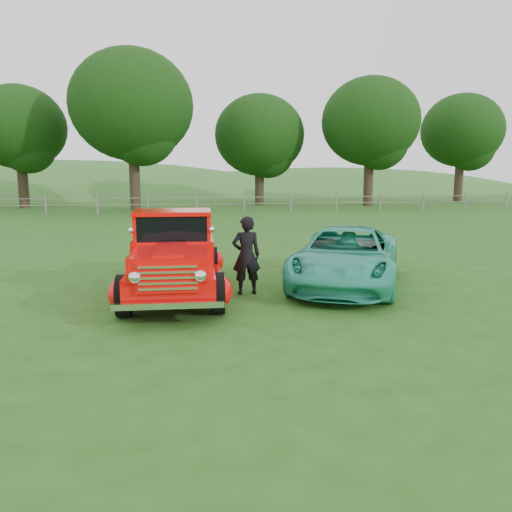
{
  "coord_description": "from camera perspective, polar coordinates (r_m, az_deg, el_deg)",
  "views": [
    {
      "loc": [
        -0.6,
        -9.41,
        2.56
      ],
      "look_at": [
        0.87,
        1.2,
        0.74
      ],
      "focal_mm": 35.0,
      "sensor_mm": 36.0,
      "label": 1
    }
  ],
  "objects": [
    {
      "name": "red_pickup",
      "position": [
        10.49,
        -9.32,
        -0.15
      ],
      "size": [
        2.3,
        5.02,
        1.78
      ],
      "rotation": [
        0.0,
        0.0,
        -0.02
      ],
      "color": "black",
      "rests_on": "ground"
    },
    {
      "name": "teal_sedan",
      "position": [
        11.41,
        10.28,
        -0.08
      ],
      "size": [
        3.91,
        5.22,
        1.32
      ],
      "primitive_type": "imported",
      "rotation": [
        0.0,
        0.0,
        -0.41
      ],
      "color": "teal",
      "rests_on": "ground"
    },
    {
      "name": "tree_near_east",
      "position": [
        38.91,
        0.4,
        13.61
      ],
      "size": [
        6.8,
        6.8,
        8.33
      ],
      "color": "#302318",
      "rests_on": "ground"
    },
    {
      "name": "tree_mid_west",
      "position": [
        39.23,
        -25.48,
        13.11
      ],
      "size": [
        6.4,
        6.4,
        8.46
      ],
      "color": "#302318",
      "rests_on": "ground"
    },
    {
      "name": "tree_mid_east",
      "position": [
        39.04,
        12.96,
        14.73
      ],
      "size": [
        7.2,
        7.2,
        9.44
      ],
      "color": "#302318",
      "rests_on": "ground"
    },
    {
      "name": "tree_far_east",
      "position": [
        45.56,
        22.48,
        13.09
      ],
      "size": [
        6.6,
        6.6,
        8.86
      ],
      "color": "#302318",
      "rests_on": "ground"
    },
    {
      "name": "man",
      "position": [
        10.42,
        -1.12,
        0.07
      ],
      "size": [
        0.62,
        0.43,
        1.65
      ],
      "primitive_type": "imported",
      "rotation": [
        0.0,
        0.0,
        3.2
      ],
      "color": "black",
      "rests_on": "ground"
    },
    {
      "name": "distant_hills",
      "position": [
        69.33,
        -10.76,
        3.6
      ],
      "size": [
        116.0,
        60.0,
        18.0
      ],
      "color": "#336A27",
      "rests_on": "ground"
    },
    {
      "name": "tree_near_west",
      "position": [
        34.84,
        -14.02,
        16.36
      ],
      "size": [
        8.0,
        8.0,
        10.42
      ],
      "color": "#302318",
      "rests_on": "ground"
    },
    {
      "name": "ground",
      "position": [
        9.77,
        -4.11,
        -5.54
      ],
      "size": [
        140.0,
        140.0,
        0.0
      ],
      "primitive_type": "plane",
      "color": "#244913",
      "rests_on": "ground"
    },
    {
      "name": "fence_line",
      "position": [
        31.48,
        -6.83,
        6.02
      ],
      "size": [
        48.0,
        0.12,
        1.2
      ],
      "color": "slate",
      "rests_on": "ground"
    }
  ]
}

